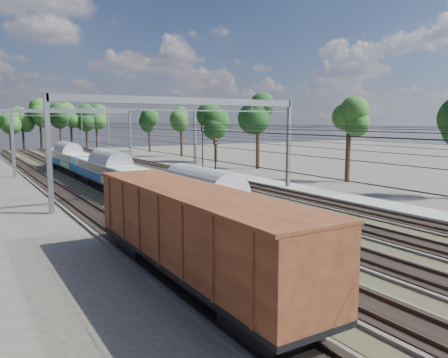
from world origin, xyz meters
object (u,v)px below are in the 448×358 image
emu_train (111,168)px  signal_near (216,160)px  freight_boxcar (192,229)px  worker (133,168)px  signal_far (203,143)px

emu_train → signal_near: (7.20, -8.11, 1.11)m
freight_boxcar → worker: 38.48m
emu_train → worker: bearing=60.9°
freight_boxcar → signal_far: size_ratio=2.45×
signal_near → signal_far: (8.98, 19.01, 0.54)m
signal_near → signal_far: 21.03m
emu_train → signal_far: signal_far is taller
signal_far → emu_train: bearing=-154.8°
emu_train → signal_near: signal_near is taller
signal_far → signal_near: bearing=-124.0°
freight_boxcar → worker: (10.49, 37.00, -1.43)m
signal_far → freight_boxcar: bearing=-127.8°
emu_train → signal_far: 19.57m
freight_boxcar → signal_near: signal_near is taller
emu_train → signal_near: 10.90m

